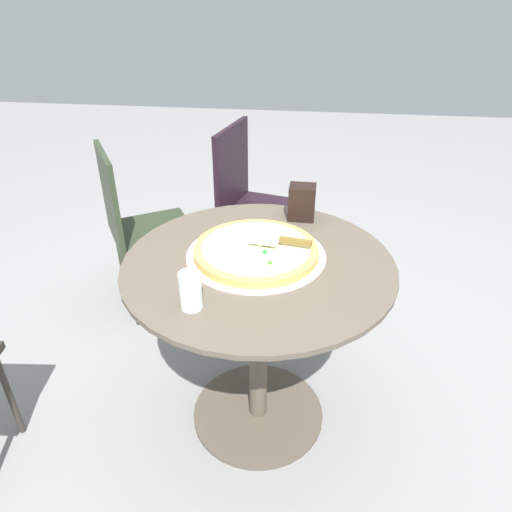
# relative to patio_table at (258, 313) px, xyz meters

# --- Properties ---
(ground_plane) EXTENTS (10.00, 10.00, 0.00)m
(ground_plane) POSITION_rel_patio_table_xyz_m (0.00, 0.00, -0.52)
(ground_plane) COLOR gray
(patio_table) EXTENTS (0.91, 0.91, 0.74)m
(patio_table) POSITION_rel_patio_table_xyz_m (0.00, 0.00, 0.00)
(patio_table) COLOR brown
(patio_table) RESTS_ON ground
(pizza_on_tray) EXTENTS (0.47, 0.47, 0.05)m
(pizza_on_tray) POSITION_rel_patio_table_xyz_m (-0.04, -0.01, 0.23)
(pizza_on_tray) COLOR silver
(pizza_on_tray) RESTS_ON patio_table
(pizza_server) EXTENTS (0.09, 0.22, 0.02)m
(pizza_server) POSITION_rel_patio_table_xyz_m (-0.06, 0.07, 0.27)
(pizza_server) COLOR silver
(pizza_server) RESTS_ON pizza_on_tray
(drinking_cup) EXTENTS (0.06, 0.06, 0.11)m
(drinking_cup) POSITION_rel_patio_table_xyz_m (0.27, -0.16, 0.27)
(drinking_cup) COLOR silver
(drinking_cup) RESTS_ON patio_table
(napkin_dispenser) EXTENTS (0.08, 0.10, 0.14)m
(napkin_dispenser) POSITION_rel_patio_table_xyz_m (-0.34, 0.13, 0.29)
(napkin_dispenser) COLOR black
(napkin_dispenser) RESTS_ON patio_table
(patio_chair_far) EXTENTS (0.54, 0.54, 0.87)m
(patio_chair_far) POSITION_rel_patio_table_xyz_m (-0.69, -0.70, -0.02)
(patio_chair_far) COLOR #293221
(patio_chair_far) RESTS_ON ground
(patio_chair_corner) EXTENTS (0.49, 0.49, 0.90)m
(patio_chair_corner) POSITION_rel_patio_table_xyz_m (-1.01, -0.16, -0.01)
(patio_chair_corner) COLOR black
(patio_chair_corner) RESTS_ON ground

